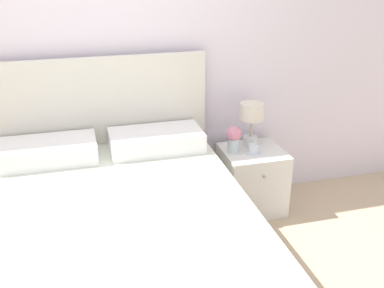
{
  "coord_description": "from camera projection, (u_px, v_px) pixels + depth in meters",
  "views": [
    {
      "loc": [
        -0.15,
        -3.23,
        1.97
      ],
      "look_at": [
        0.58,
        -0.53,
        0.76
      ],
      "focal_mm": 42.0,
      "sensor_mm": 36.0,
      "label": 1
    }
  ],
  "objects": [
    {
      "name": "ground_plane",
      "position": [
        107.0,
        211.0,
        3.68
      ],
      "size": [
        12.0,
        12.0,
        0.0
      ],
      "primitive_type": "plane",
      "color": "#CCB28E"
    },
    {
      "name": "nightstand",
      "position": [
        252.0,
        180.0,
        3.63
      ],
      "size": [
        0.48,
        0.47,
        0.52
      ],
      "color": "white",
      "rests_on": "ground_plane"
    },
    {
      "name": "flower_vase",
      "position": [
        234.0,
        138.0,
        3.46
      ],
      "size": [
        0.12,
        0.12,
        0.21
      ],
      "color": "silver",
      "rests_on": "nightstand"
    },
    {
      "name": "table_lamp",
      "position": [
        252.0,
        117.0,
        3.53
      ],
      "size": [
        0.19,
        0.19,
        0.36
      ],
      "color": "white",
      "rests_on": "nightstand"
    },
    {
      "name": "bed",
      "position": [
        117.0,
        239.0,
        2.75
      ],
      "size": [
        1.62,
        1.94,
        1.28
      ],
      "color": "tan",
      "rests_on": "ground_plane"
    },
    {
      "name": "teacup",
      "position": [
        253.0,
        149.0,
        3.48
      ],
      "size": [
        0.13,
        0.13,
        0.07
      ],
      "color": "white",
      "rests_on": "nightstand"
    },
    {
      "name": "wall_back",
      "position": [
        93.0,
        51.0,
        3.23
      ],
      "size": [
        8.0,
        0.06,
        2.6
      ],
      "color": "white",
      "rests_on": "ground_plane"
    }
  ]
}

